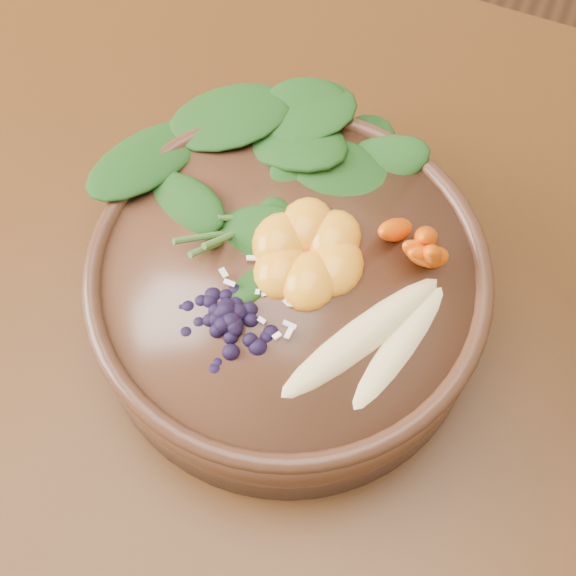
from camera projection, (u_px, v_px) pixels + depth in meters
name	position (u px, v px, depth m)	size (l,w,h in m)	color
ground	(145.00, 516.00, 1.27)	(4.00, 4.00, 0.00)	#381E0F
dining_table	(22.00, 355.00, 0.68)	(1.60, 0.90, 0.75)	#331C0C
stoneware_bowl	(288.00, 295.00, 0.57)	(0.27, 0.27, 0.07)	#4F2F1D
kale_heap	(301.00, 165.00, 0.55)	(0.18, 0.16, 0.04)	#1A3F14
carrot_cluster	(424.00, 216.00, 0.51)	(0.06, 0.06, 0.08)	#F85800
banana_halves	(383.00, 333.00, 0.50)	(0.10, 0.14, 0.03)	#E0CC84
mandarin_cluster	(308.00, 244.00, 0.53)	(0.08, 0.09, 0.03)	orange
blueberry_pile	(228.00, 315.00, 0.50)	(0.13, 0.09, 0.04)	black
coconut_flakes	(270.00, 287.00, 0.52)	(0.09, 0.07, 0.01)	white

